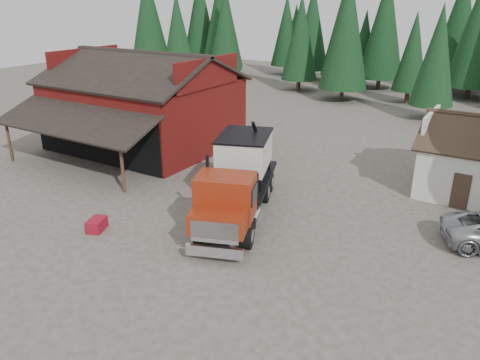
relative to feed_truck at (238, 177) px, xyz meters
The scene contains 8 objects.
ground 4.09m from the feed_truck, 119.66° to the right, with size 120.00×120.00×0.00m, color #4F463E.
red_barn 14.47m from the feed_truck, 151.65° to the left, with size 12.80×13.63×7.18m.
conifer_backdrop 39.06m from the feed_truck, 92.54° to the left, with size 76.00×16.00×16.00m, color #113313, non-canonical shape.
near_pine_a 34.71m from the feed_truck, 133.55° to the left, with size 4.40×4.40×11.40m.
near_pine_b 27.56m from the feed_truck, 81.00° to the left, with size 3.96×3.96×10.40m.
near_pine_d 31.93m from the feed_truck, 100.48° to the left, with size 5.28×5.28×13.40m.
feed_truck is the anchor object (origin of this frame).
equip_box 7.43m from the feed_truck, 134.06° to the right, with size 0.70×1.10×0.60m, color maroon.
Camera 1 is at (13.57, -15.98, 10.75)m, focal length 35.00 mm.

